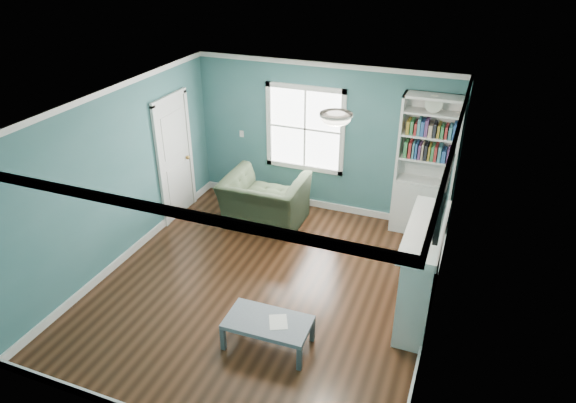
% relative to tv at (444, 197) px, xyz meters
% --- Properties ---
extents(floor, '(5.00, 5.00, 0.00)m').
position_rel_tv_xyz_m(floor, '(-2.20, -0.20, -1.72)').
color(floor, black).
rests_on(floor, ground).
extents(room_walls, '(5.00, 5.00, 5.00)m').
position_rel_tv_xyz_m(room_walls, '(-2.20, -0.20, -0.14)').
color(room_walls, '#326767').
rests_on(room_walls, ground).
extents(trim, '(4.50, 5.00, 2.60)m').
position_rel_tv_xyz_m(trim, '(-2.20, -0.20, -0.49)').
color(trim, white).
rests_on(trim, ground).
extents(window, '(1.40, 0.06, 1.50)m').
position_rel_tv_xyz_m(window, '(-2.50, 2.29, -0.27)').
color(window, white).
rests_on(window, room_walls).
extents(bookshelf, '(0.90, 0.35, 2.31)m').
position_rel_tv_xyz_m(bookshelf, '(-0.43, 2.10, -0.80)').
color(bookshelf, silver).
rests_on(bookshelf, ground).
extents(fireplace, '(0.44, 1.58, 1.30)m').
position_rel_tv_xyz_m(fireplace, '(-0.12, 0.00, -1.09)').
color(fireplace, black).
rests_on(fireplace, ground).
extents(tv, '(0.06, 1.10, 0.65)m').
position_rel_tv_xyz_m(tv, '(0.00, 0.00, 0.00)').
color(tv, black).
rests_on(tv, fireplace).
extents(door, '(0.12, 0.98, 2.17)m').
position_rel_tv_xyz_m(door, '(-4.42, 1.20, -0.65)').
color(door, silver).
rests_on(door, ground).
extents(ceiling_fixture, '(0.38, 0.38, 0.15)m').
position_rel_tv_xyz_m(ceiling_fixture, '(-1.30, -0.10, 0.82)').
color(ceiling_fixture, white).
rests_on(ceiling_fixture, room_walls).
extents(light_switch, '(0.08, 0.01, 0.12)m').
position_rel_tv_xyz_m(light_switch, '(-3.70, 2.28, -0.52)').
color(light_switch, white).
rests_on(light_switch, room_walls).
extents(recliner, '(1.31, 0.86, 1.14)m').
position_rel_tv_xyz_m(recliner, '(-2.89, 1.40, -1.16)').
color(recliner, black).
rests_on(recliner, ground).
extents(coffee_table, '(1.02, 0.57, 0.37)m').
position_rel_tv_xyz_m(coffee_table, '(-1.70, -1.24, -1.41)').
color(coffee_table, '#444D52').
rests_on(coffee_table, ground).
extents(paper_sheet, '(0.30, 0.33, 0.00)m').
position_rel_tv_xyz_m(paper_sheet, '(-1.58, -1.22, -1.36)').
color(paper_sheet, white).
rests_on(paper_sheet, coffee_table).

